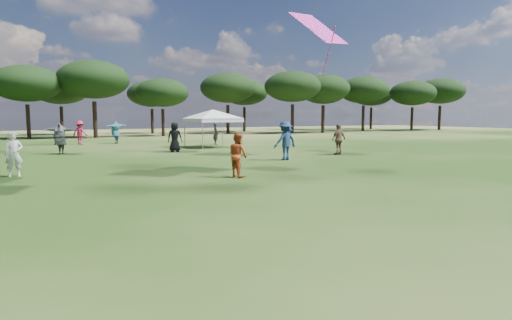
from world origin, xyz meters
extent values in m
cylinder|color=black|center=(-2.58, 44.63, 1.61)|extent=(0.37, 0.37, 3.21)
ellipsoid|color=black|center=(-2.58, 44.63, 5.14)|extent=(6.24, 6.24, 3.36)
cylinder|color=black|center=(3.26, 44.18, 1.78)|extent=(0.41, 0.41, 3.56)
ellipsoid|color=black|center=(3.26, 44.18, 5.69)|extent=(6.91, 6.91, 3.73)
cylinder|color=black|center=(10.19, 44.51, 1.44)|extent=(0.33, 0.33, 2.88)
ellipsoid|color=black|center=(10.19, 44.51, 4.61)|extent=(5.60, 5.60, 3.02)
cylinder|color=black|center=(18.96, 46.98, 1.72)|extent=(0.39, 0.39, 3.44)
ellipsoid|color=black|center=(18.96, 46.98, 5.51)|extent=(6.69, 6.69, 3.60)
cylinder|color=black|center=(25.77, 43.05, 1.77)|extent=(0.40, 0.40, 3.53)
ellipsoid|color=black|center=(25.77, 43.05, 5.65)|extent=(6.86, 6.86, 3.70)
cylinder|color=black|center=(30.65, 43.46, 1.73)|extent=(0.40, 0.40, 3.47)
ellipsoid|color=black|center=(30.65, 43.46, 5.55)|extent=(6.74, 6.74, 3.63)
cylinder|color=black|center=(39.22, 45.46, 1.79)|extent=(0.41, 0.41, 3.57)
ellipsoid|color=black|center=(39.22, 45.46, 5.72)|extent=(6.94, 6.94, 3.74)
cylinder|color=black|center=(46.34, 43.12, 1.68)|extent=(0.38, 0.38, 3.35)
ellipsoid|color=black|center=(46.34, 43.12, 5.37)|extent=(6.51, 6.51, 3.51)
cylinder|color=black|center=(52.84, 43.62, 1.83)|extent=(0.42, 0.42, 3.66)
ellipsoid|color=black|center=(52.84, 43.62, 5.85)|extent=(7.10, 7.10, 3.83)
cylinder|color=black|center=(0.83, 52.52, 1.60)|extent=(0.37, 0.37, 3.20)
ellipsoid|color=black|center=(0.83, 52.52, 5.12)|extent=(6.21, 6.21, 3.35)
cylinder|color=black|center=(10.82, 51.34, 1.50)|extent=(0.34, 0.34, 2.99)
ellipsoid|color=black|center=(10.82, 51.34, 4.79)|extent=(5.81, 5.81, 3.13)
cylinder|color=black|center=(23.62, 51.75, 1.66)|extent=(0.38, 0.38, 3.31)
ellipsoid|color=black|center=(23.62, 51.75, 5.30)|extent=(6.43, 6.43, 3.47)
cylinder|color=black|center=(37.30, 52.12, 1.82)|extent=(0.42, 0.42, 3.64)
ellipsoid|color=black|center=(37.30, 52.12, 5.82)|extent=(7.06, 7.06, 3.81)
cylinder|color=black|center=(46.40, 51.51, 1.73)|extent=(0.40, 0.40, 3.46)
ellipsoid|color=black|center=(46.40, 51.51, 5.53)|extent=(6.72, 6.72, 3.62)
cylinder|color=gray|center=(7.13, 25.01, 0.96)|extent=(0.06, 0.06, 1.92)
cylinder|color=gray|center=(10.07, 25.19, 0.96)|extent=(0.06, 0.06, 1.92)
cylinder|color=gray|center=(6.95, 27.95, 0.96)|extent=(0.06, 0.06, 1.92)
cylinder|color=gray|center=(9.89, 28.13, 0.96)|extent=(0.06, 0.06, 1.92)
cube|color=white|center=(8.51, 26.57, 1.87)|extent=(3.29, 3.29, 0.25)
pyramid|color=white|center=(8.51, 26.57, 2.60)|extent=(6.32, 6.32, 0.60)
imported|color=#434347|center=(-1.15, 25.86, 0.88)|extent=(2.10, 1.76, 1.77)
imported|color=#AC441C|center=(3.80, 12.95, 0.80)|extent=(0.72, 0.86, 1.59)
imported|color=#303135|center=(9.87, 29.30, 0.85)|extent=(0.46, 0.65, 1.70)
imported|color=black|center=(5.08, 24.30, 0.90)|extent=(1.05, 0.94, 1.80)
imported|color=navy|center=(8.41, 17.13, 0.96)|extent=(1.31, 0.83, 1.93)
imported|color=navy|center=(14.36, 26.06, 0.77)|extent=(0.97, 0.77, 1.54)
imported|color=#AC1C40|center=(0.76, 33.88, 0.90)|extent=(1.34, 1.22, 1.81)
imported|color=#225567|center=(3.39, 34.14, 0.88)|extent=(2.11, 1.76, 1.77)
imported|color=silver|center=(-3.24, 16.87, 0.81)|extent=(0.61, 0.41, 1.63)
imported|color=brown|center=(12.54, 18.07, 0.87)|extent=(1.08, 0.59, 1.75)
plane|color=#E238B1|center=(7.30, 13.00, 5.55)|extent=(2.69, 2.26, 1.53)
camera|label=1|loc=(-2.82, -0.71, 2.21)|focal=30.00mm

